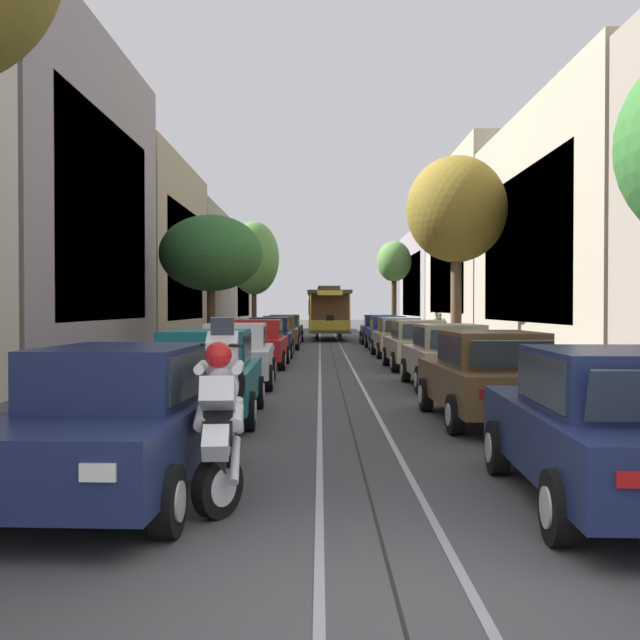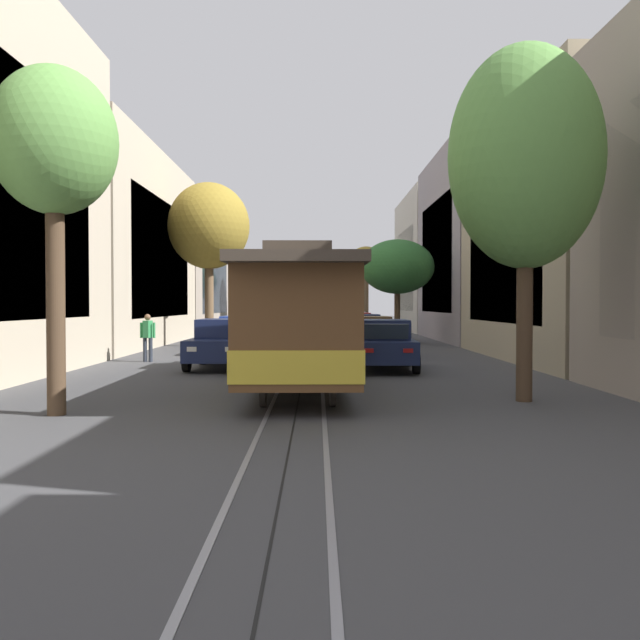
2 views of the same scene
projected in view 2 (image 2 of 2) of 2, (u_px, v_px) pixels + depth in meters
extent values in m
plane|color=#424244|center=(308.00, 350.00, 30.47)|extent=(173.67, 173.67, 0.00)
cube|color=gray|center=(320.00, 359.00, 25.52)|extent=(0.08, 77.47, 0.01)
cube|color=gray|center=(292.00, 359.00, 25.52)|extent=(0.08, 77.47, 0.01)
cube|color=black|center=(306.00, 359.00, 25.52)|extent=(0.03, 77.47, 0.01)
cube|color=beige|center=(436.00, 264.00, 53.22)|extent=(4.93, 13.59, 10.36)
cube|color=#2D3842|center=(405.00, 271.00, 53.22)|extent=(0.04, 9.73, 6.22)
cube|color=gray|center=(471.00, 247.00, 39.33)|extent=(4.06, 13.59, 10.64)
cube|color=#2D3842|center=(436.00, 257.00, 39.33)|extent=(0.04, 9.73, 6.38)
cube|color=tan|center=(570.00, 235.00, 25.46)|extent=(5.21, 13.59, 9.25)
cube|color=#2D3842|center=(500.00, 248.00, 25.46)|extent=(0.04, 9.73, 5.55)
cube|color=gray|center=(177.00, 270.00, 51.41)|extent=(5.85, 17.07, 9.21)
cube|color=#2D3842|center=(216.00, 276.00, 51.44)|extent=(0.04, 12.16, 5.53)
cube|color=#BCAD93|center=(107.00, 249.00, 34.05)|extent=(5.69, 17.07, 9.60)
cube|color=#2D3842|center=(164.00, 259.00, 34.07)|extent=(0.04, 12.16, 5.76)
cube|color=#2D3842|center=(5.00, 186.00, 16.69)|extent=(0.04, 12.16, 6.60)
cube|color=#19234C|center=(345.00, 321.00, 55.26)|extent=(2.01, 4.38, 0.66)
cube|color=#19234C|center=(345.00, 314.00, 55.10)|extent=(1.57, 2.13, 0.60)
cube|color=#2D3842|center=(345.00, 314.00, 55.93)|extent=(1.34, 0.29, 0.47)
cube|color=#2D3842|center=(345.00, 314.00, 53.92)|extent=(1.30, 0.26, 0.45)
cube|color=#2D3842|center=(336.00, 314.00, 55.13)|extent=(0.12, 1.81, 0.47)
cube|color=#2D3842|center=(354.00, 314.00, 55.06)|extent=(0.12, 1.81, 0.47)
cube|color=white|center=(338.00, 320.00, 57.44)|extent=(0.28, 0.05, 0.14)
cube|color=#B21414|center=(338.00, 321.00, 53.13)|extent=(0.28, 0.05, 0.12)
cube|color=white|center=(352.00, 320.00, 57.39)|extent=(0.28, 0.05, 0.14)
cube|color=#B21414|center=(352.00, 321.00, 53.08)|extent=(0.28, 0.05, 0.12)
cylinder|color=black|center=(334.00, 325.00, 56.64)|extent=(0.23, 0.65, 0.64)
cylinder|color=silver|center=(333.00, 325.00, 56.64)|extent=(0.04, 0.35, 0.35)
cylinder|color=black|center=(356.00, 325.00, 56.56)|extent=(0.23, 0.65, 0.64)
cylinder|color=silver|center=(357.00, 325.00, 56.56)|extent=(0.04, 0.35, 0.35)
cylinder|color=black|center=(334.00, 326.00, 53.98)|extent=(0.23, 0.65, 0.64)
cylinder|color=silver|center=(332.00, 326.00, 53.98)|extent=(0.04, 0.35, 0.35)
cylinder|color=black|center=(356.00, 326.00, 53.90)|extent=(0.23, 0.65, 0.64)
cylinder|color=silver|center=(357.00, 326.00, 53.89)|extent=(0.04, 0.35, 0.35)
cube|color=#196B70|center=(347.00, 323.00, 49.72)|extent=(1.91, 4.34, 0.66)
cube|color=#196B70|center=(347.00, 315.00, 49.55)|extent=(1.53, 2.10, 0.60)
cube|color=#2D3842|center=(346.00, 315.00, 50.39)|extent=(1.34, 0.25, 0.47)
cube|color=#2D3842|center=(348.00, 315.00, 48.37)|extent=(1.30, 0.23, 0.45)
cube|color=#2D3842|center=(337.00, 315.00, 49.53)|extent=(0.07, 1.81, 0.47)
cube|color=#2D3842|center=(358.00, 315.00, 49.58)|extent=(0.07, 1.81, 0.47)
cube|color=white|center=(338.00, 321.00, 51.86)|extent=(0.28, 0.05, 0.14)
cube|color=#B21414|center=(341.00, 323.00, 47.54)|extent=(0.28, 0.05, 0.12)
cube|color=white|center=(352.00, 321.00, 51.89)|extent=(0.28, 0.05, 0.14)
cube|color=#B21414|center=(357.00, 323.00, 47.57)|extent=(0.28, 0.05, 0.12)
cylinder|color=black|center=(334.00, 327.00, 51.03)|extent=(0.22, 0.64, 0.64)
cylinder|color=silver|center=(333.00, 327.00, 51.03)|extent=(0.03, 0.35, 0.35)
cylinder|color=black|center=(358.00, 327.00, 51.08)|extent=(0.22, 0.64, 0.64)
cylinder|color=silver|center=(359.00, 327.00, 51.09)|extent=(0.03, 0.35, 0.35)
cylinder|color=black|center=(336.00, 329.00, 48.37)|extent=(0.22, 0.64, 0.64)
cylinder|color=silver|center=(334.00, 329.00, 48.37)|extent=(0.03, 0.35, 0.35)
cylinder|color=black|center=(361.00, 329.00, 48.42)|extent=(0.22, 0.64, 0.64)
cylinder|color=silver|center=(362.00, 329.00, 48.42)|extent=(0.03, 0.35, 0.35)
cube|color=silver|center=(352.00, 326.00, 44.06)|extent=(1.96, 4.36, 0.66)
cube|color=silver|center=(353.00, 316.00, 43.90)|extent=(1.55, 2.12, 0.60)
cube|color=#2D3842|center=(351.00, 316.00, 44.74)|extent=(1.34, 0.27, 0.47)
cube|color=#2D3842|center=(354.00, 317.00, 42.72)|extent=(1.30, 0.24, 0.45)
cube|color=#2D3842|center=(341.00, 316.00, 43.87)|extent=(0.10, 1.81, 0.47)
cube|color=#2D3842|center=(364.00, 316.00, 43.93)|extent=(0.10, 1.81, 0.47)
cube|color=white|center=(341.00, 323.00, 46.19)|extent=(0.28, 0.05, 0.14)
cube|color=#B21414|center=(346.00, 325.00, 41.88)|extent=(0.28, 0.05, 0.12)
cube|color=white|center=(358.00, 323.00, 46.24)|extent=(0.28, 0.05, 0.14)
cube|color=#B21414|center=(364.00, 325.00, 41.93)|extent=(0.28, 0.05, 0.12)
cylinder|color=black|center=(337.00, 330.00, 45.37)|extent=(0.22, 0.65, 0.64)
cylinder|color=silver|center=(336.00, 330.00, 45.36)|extent=(0.03, 0.35, 0.35)
cylinder|color=black|center=(364.00, 330.00, 45.44)|extent=(0.22, 0.65, 0.64)
cylinder|color=silver|center=(365.00, 330.00, 45.44)|extent=(0.03, 0.35, 0.35)
cylinder|color=black|center=(340.00, 332.00, 42.70)|extent=(0.22, 0.65, 0.64)
cylinder|color=silver|center=(338.00, 332.00, 42.70)|extent=(0.03, 0.35, 0.35)
cylinder|color=black|center=(368.00, 332.00, 42.77)|extent=(0.22, 0.65, 0.64)
cylinder|color=silver|center=(370.00, 332.00, 42.78)|extent=(0.03, 0.35, 0.35)
cube|color=red|center=(356.00, 329.00, 38.18)|extent=(1.84, 4.32, 0.66)
cube|color=red|center=(356.00, 318.00, 38.01)|extent=(1.49, 2.08, 0.60)
cube|color=#2D3842|center=(356.00, 318.00, 38.85)|extent=(1.33, 0.23, 0.47)
cube|color=#2D3842|center=(357.00, 319.00, 36.83)|extent=(1.30, 0.21, 0.45)
cube|color=#2D3842|center=(343.00, 318.00, 38.01)|extent=(0.05, 1.81, 0.47)
cube|color=#2D3842|center=(370.00, 318.00, 38.01)|extent=(0.05, 1.81, 0.47)
cube|color=white|center=(345.00, 326.00, 40.33)|extent=(0.28, 0.04, 0.14)
cube|color=#B21414|center=(348.00, 329.00, 36.02)|extent=(0.28, 0.04, 0.12)
cube|color=white|center=(364.00, 326.00, 40.33)|extent=(0.28, 0.04, 0.14)
cube|color=#B21414|center=(369.00, 329.00, 36.01)|extent=(0.28, 0.04, 0.12)
cylinder|color=black|center=(340.00, 334.00, 39.52)|extent=(0.21, 0.64, 0.64)
cylinder|color=silver|center=(338.00, 334.00, 39.52)|extent=(0.02, 0.35, 0.35)
cylinder|color=black|center=(370.00, 334.00, 39.51)|extent=(0.21, 0.64, 0.64)
cylinder|color=silver|center=(372.00, 334.00, 39.51)|extent=(0.02, 0.35, 0.35)
cylinder|color=black|center=(341.00, 336.00, 36.85)|extent=(0.21, 0.64, 0.64)
cylinder|color=silver|center=(339.00, 336.00, 36.86)|extent=(0.02, 0.35, 0.35)
cylinder|color=black|center=(374.00, 336.00, 36.85)|extent=(0.21, 0.64, 0.64)
cylinder|color=silver|center=(376.00, 336.00, 36.85)|extent=(0.02, 0.35, 0.35)
cube|color=#19234C|center=(363.00, 334.00, 32.85)|extent=(1.86, 4.32, 0.66)
cube|color=#19234C|center=(363.00, 320.00, 32.68)|extent=(1.50, 2.08, 0.60)
cube|color=#2D3842|center=(361.00, 320.00, 33.52)|extent=(1.33, 0.24, 0.47)
cube|color=#2D3842|center=(365.00, 322.00, 31.50)|extent=(1.30, 0.22, 0.45)
cube|color=#2D3842|center=(347.00, 320.00, 32.67)|extent=(0.05, 1.81, 0.47)
cube|color=#2D3842|center=(378.00, 320.00, 32.70)|extent=(0.05, 1.81, 0.47)
cube|color=white|center=(348.00, 330.00, 34.99)|extent=(0.28, 0.04, 0.14)
cube|color=#B21414|center=(354.00, 333.00, 30.68)|extent=(0.28, 0.04, 0.12)
cube|color=white|center=(370.00, 330.00, 35.01)|extent=(0.28, 0.04, 0.14)
cube|color=#B21414|center=(379.00, 333.00, 30.70)|extent=(0.28, 0.04, 0.12)
cylinder|color=black|center=(343.00, 339.00, 34.17)|extent=(0.21, 0.64, 0.64)
cylinder|color=silver|center=(341.00, 339.00, 34.17)|extent=(0.02, 0.35, 0.35)
cylinder|color=black|center=(378.00, 339.00, 34.20)|extent=(0.21, 0.64, 0.64)
cylinder|color=silver|center=(380.00, 339.00, 34.21)|extent=(0.02, 0.35, 0.35)
cylinder|color=black|center=(346.00, 342.00, 31.51)|extent=(0.21, 0.64, 0.64)
cylinder|color=silver|center=(343.00, 342.00, 31.50)|extent=(0.02, 0.35, 0.35)
cylinder|color=black|center=(384.00, 342.00, 31.54)|extent=(0.21, 0.64, 0.64)
cylinder|color=silver|center=(386.00, 342.00, 31.54)|extent=(0.02, 0.35, 0.35)
cube|color=brown|center=(370.00, 340.00, 27.18)|extent=(1.90, 4.34, 0.66)
cube|color=brown|center=(370.00, 324.00, 27.02)|extent=(1.53, 2.10, 0.60)
cube|color=#2D3842|center=(368.00, 324.00, 27.86)|extent=(1.34, 0.25, 0.47)
cube|color=#2D3842|center=(373.00, 325.00, 25.84)|extent=(1.30, 0.23, 0.45)
cube|color=#2D3842|center=(351.00, 324.00, 27.00)|extent=(0.07, 1.81, 0.47)
cube|color=#2D3842|center=(389.00, 324.00, 27.04)|extent=(0.07, 1.81, 0.47)
cube|color=white|center=(352.00, 335.00, 29.33)|extent=(0.28, 0.05, 0.14)
cube|color=#B21414|center=(360.00, 340.00, 25.01)|extent=(0.28, 0.05, 0.12)
cube|color=white|center=(378.00, 335.00, 29.36)|extent=(0.28, 0.05, 0.14)
cube|color=#B21414|center=(391.00, 340.00, 25.04)|extent=(0.28, 0.05, 0.12)
cylinder|color=black|center=(345.00, 346.00, 28.50)|extent=(0.22, 0.64, 0.64)
cylinder|color=silver|center=(343.00, 346.00, 28.50)|extent=(0.03, 0.35, 0.35)
cylinder|color=black|center=(388.00, 346.00, 28.55)|extent=(0.22, 0.64, 0.64)
cylinder|color=silver|center=(390.00, 346.00, 28.55)|extent=(0.03, 0.35, 0.35)
cylinder|color=black|center=(350.00, 350.00, 25.84)|extent=(0.22, 0.64, 0.64)
cylinder|color=silver|center=(347.00, 350.00, 25.83)|extent=(0.03, 0.35, 0.35)
cylinder|color=black|center=(396.00, 350.00, 25.89)|extent=(0.22, 0.64, 0.64)
cylinder|color=silver|center=(399.00, 350.00, 25.89)|extent=(0.03, 0.35, 0.35)
cube|color=#19234C|center=(384.00, 349.00, 21.55)|extent=(1.95, 4.36, 0.66)
cube|color=#19234C|center=(384.00, 329.00, 21.39)|extent=(1.55, 2.11, 0.60)
cube|color=#2D3842|center=(382.00, 329.00, 22.22)|extent=(1.34, 0.27, 0.47)
cube|color=#2D3842|center=(387.00, 331.00, 20.21)|extent=(1.30, 0.24, 0.45)
cube|color=#2D3842|center=(360.00, 329.00, 21.41)|extent=(0.09, 1.81, 0.47)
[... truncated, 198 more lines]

